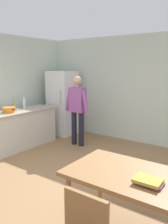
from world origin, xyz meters
TOP-DOWN VIEW (x-y plane):
  - ground_plane at (0.00, 0.00)m, footprint 14.00×14.00m
  - wall_back at (0.00, 3.00)m, footprint 6.40×0.12m
  - kitchen_counter at (-2.00, 0.80)m, footprint 0.64×2.20m
  - refrigerator at (-1.90, 2.40)m, footprint 0.70×0.67m
  - person at (-0.95, 1.85)m, footprint 0.70×0.22m
  - dining_table at (1.40, -0.30)m, footprint 1.40×0.90m
  - cooking_pot at (-2.00, 0.65)m, footprint 0.40×0.28m
  - bottle_vinegar_tall at (-2.10, 0.91)m, footprint 0.06×0.06m
  - bottle_water_clear at (-2.07, 1.16)m, footprint 0.07×0.07m
  - book_stack at (1.66, -0.42)m, footprint 0.29×0.20m

SIDE VIEW (x-z plane):
  - ground_plane at x=0.00m, z-range 0.00..0.00m
  - kitchen_counter at x=-2.00m, z-range 0.00..0.90m
  - dining_table at x=1.40m, z-range 0.30..1.05m
  - book_stack at x=1.66m, z-range 0.75..0.81m
  - refrigerator at x=-1.90m, z-range 0.00..1.80m
  - cooking_pot at x=-2.00m, z-range 0.90..1.02m
  - person at x=-0.95m, z-range 0.13..1.83m
  - bottle_water_clear at x=-2.07m, z-range 0.88..1.18m
  - bottle_vinegar_tall at x=-2.10m, z-range 0.88..1.20m
  - wall_back at x=0.00m, z-range 0.00..2.70m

